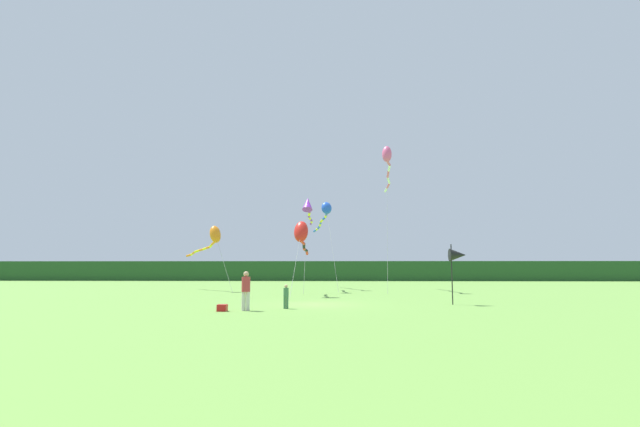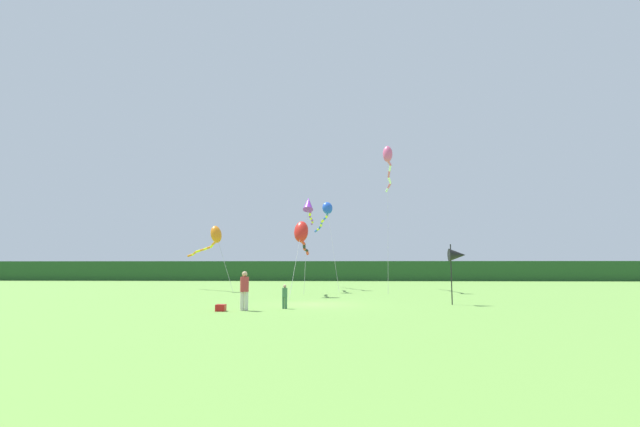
{
  "view_description": "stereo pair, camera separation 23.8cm",
  "coord_description": "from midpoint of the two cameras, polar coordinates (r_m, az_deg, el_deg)",
  "views": [
    {
      "loc": [
        1.09,
        -25.93,
        2.0
      ],
      "look_at": [
        0.0,
        6.0,
        5.64
      ],
      "focal_mm": 26.53,
      "sensor_mm": 36.0,
      "label": 1
    },
    {
      "loc": [
        1.33,
        -25.93,
        2.0
      ],
      "look_at": [
        0.0,
        6.0,
        5.64
      ],
      "focal_mm": 26.53,
      "sensor_mm": 36.0,
      "label": 2
    }
  ],
  "objects": [
    {
      "name": "kite_orange",
      "position": [
        41.31,
        -12.56,
        -2.81
      ],
      "size": [
        5.99,
        6.99,
        5.63
      ],
      "color": "#B2B2B2",
      "rests_on": "ground"
    },
    {
      "name": "kite_rainbow",
      "position": [
        41.8,
        8.36,
        6.4
      ],
      "size": [
        1.35,
        10.61,
        12.43
      ],
      "color": "#B2B2B2",
      "rests_on": "ground"
    },
    {
      "name": "kite_red",
      "position": [
        33.13,
        -2.03,
        -2.41
      ],
      "size": [
        1.15,
        7.11,
        5.38
      ],
      "color": "#B2B2B2",
      "rests_on": "ground"
    },
    {
      "name": "kite_blue",
      "position": [
        44.02,
        0.89,
        0.18
      ],
      "size": [
        2.57,
        10.52,
        8.08
      ],
      "color": "#B2B2B2",
      "rests_on": "ground"
    },
    {
      "name": "person_adult",
      "position": [
        22.55,
        -8.8,
        -8.94
      ],
      "size": [
        0.4,
        0.4,
        1.81
      ],
      "color": "silver",
      "rests_on": "ground"
    },
    {
      "name": "cooler_box",
      "position": [
        22.51,
        -11.58,
        -11.08
      ],
      "size": [
        0.43,
        0.42,
        0.31
      ],
      "primitive_type": "cube",
      "color": "red",
      "rests_on": "ground"
    },
    {
      "name": "distant_treeline",
      "position": [
        70.94,
        1.42,
        -6.94
      ],
      "size": [
        108.0,
        2.07,
        2.9
      ],
      "primitive_type": "cube",
      "color": "#234C23",
      "rests_on": "ground"
    },
    {
      "name": "ground_plane",
      "position": [
        26.04,
        -0.29,
        -10.91
      ],
      "size": [
        120.0,
        120.0,
        0.0
      ],
      "primitive_type": "plane",
      "color": "#6B9E42"
    },
    {
      "name": "person_child",
      "position": [
        23.4,
        -3.98,
        -9.79
      ],
      "size": [
        0.26,
        0.26,
        1.17
      ],
      "color": "#3F724C",
      "rests_on": "ground"
    },
    {
      "name": "banner_flag_pole",
      "position": [
        26.81,
        16.45,
        -4.87
      ],
      "size": [
        0.9,
        0.7,
        3.25
      ],
      "color": "black",
      "rests_on": "ground"
    },
    {
      "name": "kite_purple",
      "position": [
        40.09,
        -1.2,
        0.88
      ],
      "size": [
        0.9,
        7.95,
        8.05
      ],
      "color": "#B2B2B2",
      "rests_on": "ground"
    }
  ]
}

